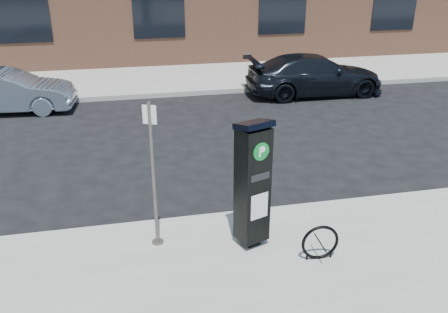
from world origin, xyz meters
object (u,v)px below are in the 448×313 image
object	(u,v)px
bike_rack	(320,243)
car_dark	(315,75)
parking_kiosk	(252,183)
sign_pole	(154,177)
car_silver	(7,92)

from	to	relation	value
bike_rack	car_dark	size ratio (longest dim) A/B	0.13
car_dark	parking_kiosk	bearing A→B (deg)	152.51
bike_rack	sign_pole	bearing A→B (deg)	160.52
parking_kiosk	sign_pole	xyz separation A→B (m)	(-1.43, 0.32, 0.09)
bike_rack	car_silver	bearing A→B (deg)	126.02
parking_kiosk	sign_pole	distance (m)	1.47
parking_kiosk	bike_rack	distance (m)	1.32
sign_pole	car_silver	distance (m)	8.89
parking_kiosk	car_silver	world-z (taller)	parking_kiosk
sign_pole	bike_rack	distance (m)	2.64
car_silver	car_dark	distance (m)	9.51
car_silver	car_dark	bearing A→B (deg)	-85.80
parking_kiosk	bike_rack	world-z (taller)	parking_kiosk
parking_kiosk	car_silver	xyz separation A→B (m)	(-5.12, 8.39, -0.59)
parking_kiosk	bike_rack	xyz separation A→B (m)	(0.88, -0.60, -0.78)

